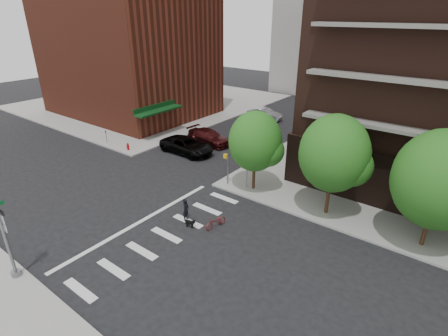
{
  "coord_description": "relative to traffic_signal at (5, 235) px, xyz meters",
  "views": [
    {
      "loc": [
        17.02,
        -12.34,
        12.94
      ],
      "look_at": [
        3.0,
        6.0,
        2.5
      ],
      "focal_mm": 28.0,
      "sensor_mm": 36.0,
      "label": 1
    }
  ],
  "objects": [
    {
      "name": "pedestrian_signal",
      "position": [
        2.79,
        15.42,
        -0.84
      ],
      "size": [
        2.18,
        0.67,
        2.6
      ],
      "color": "slate",
      "rests_on": "sidewalk_ne"
    },
    {
      "name": "tree_b",
      "position": [
        10.47,
        15.99,
        1.85
      ],
      "size": [
        4.5,
        4.5,
        6.65
      ],
      "color": "#301E11",
      "rests_on": "sidewalk_ne"
    },
    {
      "name": "midrise_nw",
      "position": [
        -21.53,
        25.49,
        7.45
      ],
      "size": [
        21.4,
        15.5,
        20.0
      ],
      "color": "maroon",
      "rests_on": "sidewalk_nw"
    },
    {
      "name": "dog",
      "position": [
        4.07,
        9.07,
        -2.34
      ],
      "size": [
        0.69,
        0.33,
        0.57
      ],
      "rotation": [
        0.0,
        0.0,
        0.27
      ],
      "color": "black",
      "rests_on": "ground"
    },
    {
      "name": "fire_hydrant",
      "position": [
        -10.03,
        15.29,
        -2.15
      ],
      "size": [
        0.24,
        0.24,
        0.73
      ],
      "color": "#A50C0C",
      "rests_on": "sidewalk_nw"
    },
    {
      "name": "tree_a",
      "position": [
        4.47,
        15.99,
        1.35
      ],
      "size": [
        4.0,
        4.0,
        5.9
      ],
      "color": "#301E11",
      "rests_on": "sidewalk_ne"
    },
    {
      "name": "dog_walker",
      "position": [
        3.26,
        9.57,
        -1.91
      ],
      "size": [
        0.67,
        0.54,
        1.58
      ],
      "primitive_type": "imported",
      "rotation": [
        0.0,
        0.0,
        1.89
      ],
      "color": "black",
      "rests_on": "ground"
    },
    {
      "name": "traffic_signal",
      "position": [
        0.0,
        0.0,
        0.0
      ],
      "size": [
        0.9,
        0.75,
        6.0
      ],
      "color": "slate",
      "rests_on": "sidewalk_s"
    },
    {
      "name": "crosswalk",
      "position": [
        2.68,
        7.49,
        -2.69
      ],
      "size": [
        3.85,
        13.0,
        0.01
      ],
      "color": "silver",
      "rests_on": "ground"
    },
    {
      "name": "tree_c",
      "position": [
        16.47,
        15.99,
        1.75
      ],
      "size": [
        5.0,
        5.0,
        6.8
      ],
      "color": "#301E11",
      "rests_on": "sidewalk_ne"
    },
    {
      "name": "parked_car_black",
      "position": [
        -5.03,
        18.55,
        -1.91
      ],
      "size": [
        2.62,
        5.67,
        1.57
      ],
      "primitive_type": "imported",
      "rotation": [
        0.0,
        0.0,
        1.57
      ],
      "color": "black",
      "rests_on": "ground"
    },
    {
      "name": "parking_meter",
      "position": [
        -13.53,
        15.29,
        -1.74
      ],
      "size": [
        0.1,
        0.08,
        1.32
      ],
      "color": "black",
      "rests_on": "sidewalk_nw"
    },
    {
      "name": "parked_car_maroon",
      "position": [
        -5.03,
        21.96,
        -1.95
      ],
      "size": [
        2.58,
        5.34,
        1.5
      ],
      "primitive_type": "imported",
      "rotation": [
        0.0,
        0.0,
        1.48
      ],
      "color": "#3E1111",
      "rests_on": "ground"
    },
    {
      "name": "ground",
      "position": [
        0.47,
        7.49,
        -2.7
      ],
      "size": [
        120.0,
        120.0,
        0.0
      ],
      "primitive_type": "plane",
      "color": "black",
      "rests_on": "ground"
    },
    {
      "name": "scooter",
      "position": [
        5.42,
        10.07,
        -2.27
      ],
      "size": [
        0.87,
        1.72,
        0.86
      ],
      "primitive_type": "imported",
      "rotation": [
        0.0,
        0.0,
        -0.19
      ],
      "color": "maroon",
      "rests_on": "ground"
    },
    {
      "name": "parked_car_silver",
      "position": [
        -5.03,
        33.29,
        -1.96
      ],
      "size": [
        1.95,
        4.58,
        1.47
      ],
      "primitive_type": "imported",
      "rotation": [
        0.0,
        0.0,
        1.66
      ],
      "color": "#AEAFB6",
      "rests_on": "ground"
    },
    {
      "name": "sidewalk_nw",
      "position": [
        -24.03,
        30.99,
        -2.62
      ],
      "size": [
        31.0,
        33.0,
        0.15
      ],
      "primitive_type": "cube",
      "color": "gray",
      "rests_on": "ground"
    }
  ]
}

